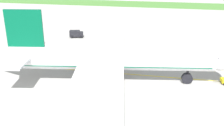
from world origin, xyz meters
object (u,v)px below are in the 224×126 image
at_px(airliner_foreground, 108,59).
at_px(ground_crew_marshaller_front, 112,69).
at_px(ground_crew_wingwalker_starboard, 107,66).
at_px(service_truck_baggage_loader, 76,34).

height_order(airliner_foreground, ground_crew_marshaller_front, airliner_foreground).
xyz_separation_m(airliner_foreground, ground_crew_wingwalker_starboard, (-1.64, 6.95, -4.75)).
bearing_deg(ground_crew_marshaller_front, airliner_foreground, -89.61).
bearing_deg(ground_crew_wingwalker_starboard, airliner_foreground, -76.72).
bearing_deg(ground_crew_marshaller_front, ground_crew_wingwalker_starboard, 138.65).
xyz_separation_m(ground_crew_wingwalker_starboard, service_truck_baggage_loader, (-17.57, 27.67, 0.46)).
xyz_separation_m(ground_crew_marshaller_front, service_truck_baggage_loader, (-19.18, 29.08, 0.47)).
bearing_deg(ground_crew_marshaller_front, service_truck_baggage_loader, 123.40).
bearing_deg(service_truck_baggage_loader, airliner_foreground, -60.97).
relative_size(ground_crew_wingwalker_starboard, service_truck_baggage_loader, 0.30).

